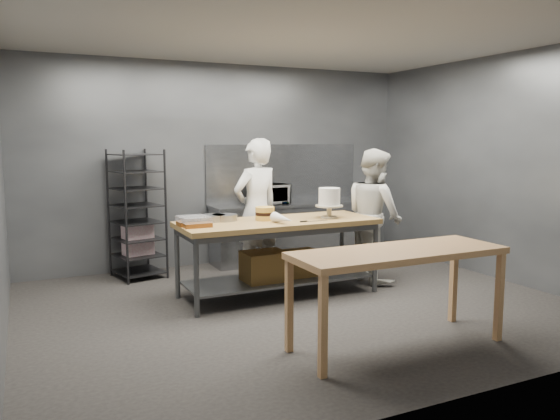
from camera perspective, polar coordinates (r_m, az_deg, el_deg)
name	(u,v)px	position (r m, az deg, el deg)	size (l,w,h in m)	color
ground	(300,305)	(6.33, 2.06, -9.92)	(6.00, 6.00, 0.00)	black
back_wall	(224,165)	(8.34, -5.86, 4.75)	(6.00, 0.04, 3.00)	#4C4F54
work_table	(279,249)	(6.59, -0.12, -4.07)	(2.40, 0.90, 0.92)	olive
near_counter	(398,259)	(5.05, 12.25, -5.02)	(2.00, 0.70, 0.90)	#9A6D3F
back_counter	(292,231)	(8.56, 1.28, -2.21)	(2.60, 0.60, 0.90)	slate
splashback_panel	(284,173)	(8.72, 0.41, 3.91)	(2.60, 0.02, 0.90)	slate
speed_rack	(137,215)	(7.65, -14.71, -0.55)	(0.73, 0.77, 1.75)	black
chef_behind	(256,211)	(7.17, -2.48, -0.09)	(0.69, 0.45, 1.90)	white
chef_right	(374,215)	(7.36, 9.80, -0.52)	(0.86, 0.67, 1.76)	silver
microwave	(270,194)	(8.31, -1.04, 1.66)	(0.54, 0.37, 0.30)	black
frosted_cake_stand	(329,199)	(6.73, 5.17, 1.17)	(0.34, 0.34, 0.37)	#B9AF94
layer_cake	(265,214)	(6.53, -1.59, -0.37)	(0.23, 0.23, 0.16)	gold
cake_pans	(211,219)	(6.46, -7.27, -0.90)	(0.71, 0.39, 0.07)	gray
piping_bag	(283,219)	(6.23, 0.33, -0.93)	(0.12, 0.12, 0.38)	silver
offset_spatula	(310,221)	(6.43, 3.17, -1.17)	(0.36, 0.02, 0.02)	slate
pastry_clamshells	(194,221)	(6.15, -8.97, -1.17)	(0.33, 0.35, 0.11)	#94561D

